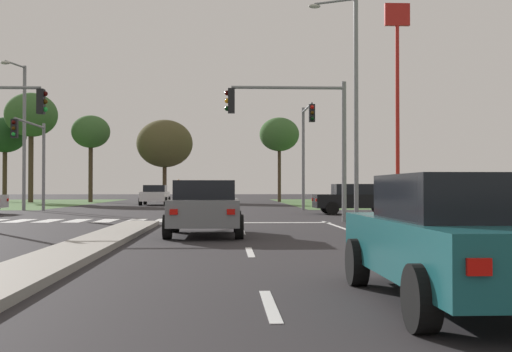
{
  "coord_description": "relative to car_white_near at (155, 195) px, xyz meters",
  "views": [
    {
      "loc": [
        3.0,
        -1.46,
        1.34
      ],
      "look_at": [
        4.8,
        36.8,
        2.03
      ],
      "focal_mm": 45.28,
      "sensor_mm": 36.0,
      "label": 1
    }
  ],
  "objects": [
    {
      "name": "lane_dash_third",
      "position": [
        5.93,
        -30.67,
        -0.78
      ],
      "size": [
        0.14,
        2.0,
        0.01
      ],
      "primitive_type": "cube",
      "color": "silver",
      "rests_on": "ground"
    },
    {
      "name": "stop_bar_near",
      "position": [
        6.23,
        -25.52,
        -0.78
      ],
      "size": [
        6.4,
        0.5,
        0.01
      ],
      "primitive_type": "cube",
      "color": "silver",
      "rests_on": "ground"
    },
    {
      "name": "crosswalk_bar_eighth",
      "position": [
        4.08,
        -23.72,
        -0.78
      ],
      "size": [
        0.7,
        2.8,
        0.01
      ],
      "primitive_type": "cube",
      "color": "silver",
      "rests_on": "ground"
    },
    {
      "name": "car_grey_fourth",
      "position": [
        4.86,
        -31.93,
        -0.0
      ],
      "size": [
        2.08,
        4.16,
        1.53
      ],
      "color": "slate",
      "rests_on": "ground"
    },
    {
      "name": "treeline_fifth",
      "position": [
        -0.37,
        11.55,
        4.73
      ],
      "size": [
        5.32,
        5.32,
        7.79
      ],
      "color": "#423323",
      "rests_on": "ground"
    },
    {
      "name": "grass_verge_far_right",
      "position": [
        27.93,
        5.98,
        -0.78
      ],
      "size": [
        35.0,
        35.0,
        0.01
      ],
      "primitive_type": "cube",
      "color": "#476B38",
      "rests_on": "ground"
    },
    {
      "name": "median_island_far",
      "position": [
        2.43,
        6.48,
        -0.72
      ],
      "size": [
        1.2,
        36.0,
        0.14
      ],
      "primitive_type": "cube",
      "color": "#ADA89E",
      "rests_on": "ground"
    },
    {
      "name": "crosswalk_bar_sixth",
      "position": [
        1.78,
        -23.72,
        -0.78
      ],
      "size": [
        0.7,
        2.8,
        0.01
      ],
      "primitive_type": "cube",
      "color": "silver",
      "rests_on": "ground"
    },
    {
      "name": "car_teal_third",
      "position": [
        8.09,
        -42.71,
        -0.02
      ],
      "size": [
        1.95,
        4.56,
        1.49
      ],
      "color": "#19565B",
      "rests_on": "ground"
    },
    {
      "name": "crosswalk_bar_fourth",
      "position": [
        -0.52,
        -23.72,
        -0.78
      ],
      "size": [
        0.7,
        2.8,
        0.01
      ],
      "primitive_type": "cube",
      "color": "silver",
      "rests_on": "ground"
    },
    {
      "name": "traffic_signal_far_left",
      "position": [
        -5.17,
        -14.07,
        2.79
      ],
      "size": [
        0.32,
        5.56,
        5.08
      ],
      "color": "gray",
      "rests_on": "ground"
    },
    {
      "name": "lane_dash_near",
      "position": [
        5.93,
        -42.67,
        -0.78
      ],
      "size": [
        0.14,
        2.0,
        0.01
      ],
      "primitive_type": "cube",
      "color": "silver",
      "rests_on": "ground"
    },
    {
      "name": "crosswalk_bar_second",
      "position": [
        -2.82,
        -23.72,
        -0.78
      ],
      "size": [
        0.7,
        2.8,
        0.01
      ],
      "primitive_type": "cube",
      "color": "silver",
      "rests_on": "ground"
    },
    {
      "name": "street_lamp_third",
      "position": [
        -6.46,
        -11.75,
        4.01
      ],
      "size": [
        0.83,
        2.23,
        8.52
      ],
      "color": "gray",
      "rests_on": "ground"
    },
    {
      "name": "car_black_seventh",
      "position": [
        11.97,
        -17.59,
        -0.01
      ],
      "size": [
        4.21,
        2.1,
        1.52
      ],
      "rotation": [
        0.0,
        0.0,
        -1.57
      ],
      "color": "black",
      "rests_on": "ground"
    },
    {
      "name": "ground_plane",
      "position": [
        2.43,
        -18.52,
        -0.79
      ],
      "size": [
        200.0,
        200.0,
        0.0
      ],
      "primitive_type": "plane",
      "color": "#282628"
    },
    {
      "name": "car_white_near",
      "position": [
        0.0,
        0.0,
        0.0
      ],
      "size": [
        2.08,
        4.54,
        1.53
      ],
      "rotation": [
        0.0,
        0.0,
        3.14
      ],
      "color": "silver",
      "rests_on": "ground"
    },
    {
      "name": "crosswalk_bar_fifth",
      "position": [
        0.63,
        -23.72,
        -0.78
      ],
      "size": [
        0.7,
        2.8,
        0.01
      ],
      "primitive_type": "cube",
      "color": "silver",
      "rests_on": "ground"
    },
    {
      "name": "treeline_fourth",
      "position": [
        -6.96,
        9.81,
        5.62
      ],
      "size": [
        3.52,
        3.52,
        7.98
      ],
      "color": "#423323",
      "rests_on": "ground"
    },
    {
      "name": "street_lamp_second",
      "position": [
        11.12,
        -21.3,
        4.72
      ],
      "size": [
        2.13,
        1.13,
        9.93
      ],
      "color": "gray",
      "rests_on": "ground"
    },
    {
      "name": "treeline_sixth",
      "position": [
        10.5,
        10.71,
        5.55
      ],
      "size": [
        3.75,
        3.75,
        7.98
      ],
      "color": "#423323",
      "rests_on": "ground"
    },
    {
      "name": "crosswalk_bar_third",
      "position": [
        -1.67,
        -23.72,
        -0.78
      ],
      "size": [
        0.7,
        2.8,
        0.01
      ],
      "primitive_type": "cube",
      "color": "silver",
      "rests_on": "ground"
    },
    {
      "name": "edge_line_right",
      "position": [
        9.28,
        -36.52,
        -0.78
      ],
      "size": [
        0.14,
        24.0,
        0.01
      ],
      "primitive_type": "cube",
      "color": "silver",
      "rests_on": "ground"
    },
    {
      "name": "traffic_signal_far_right",
      "position": [
        10.03,
        -13.35,
        3.36
      ],
      "size": [
        0.32,
        4.21,
        6.1
      ],
      "color": "gray",
      "rests_on": "ground"
    },
    {
      "name": "pedestrian_at_median",
      "position": [
        2.19,
        -5.52,
        0.43
      ],
      "size": [
        0.34,
        0.34,
        1.78
      ],
      "rotation": [
        0.0,
        0.0,
        5.48
      ],
      "color": "#335184",
      "rests_on": "median_island_far"
    },
    {
      "name": "fastfood_pole_sign",
      "position": [
        17.7,
        -4.54,
        9.56
      ],
      "size": [
        1.8,
        0.4,
        14.54
      ],
      "color": "red",
      "rests_on": "ground"
    },
    {
      "name": "lane_dash_second",
      "position": [
        5.93,
        -36.67,
        -0.78
      ],
      "size": [
        0.14,
        2.0,
        0.01
      ],
      "primitive_type": "cube",
      "color": "silver",
      "rests_on": "ground"
    },
    {
      "name": "treeline_second",
      "position": [
        -15.45,
        12.01,
        5.48
      ],
      "size": [
        3.91,
        3.91,
        7.99
      ],
      "color": "#423323",
      "rests_on": "ground"
    },
    {
      "name": "treeline_third",
      "position": [
        -12.24,
        9.38,
        7.11
      ],
      "size": [
        4.7,
        4.7,
        9.97
      ],
      "color": "#423323",
      "rests_on": "ground"
    },
    {
      "name": "crosswalk_bar_seventh",
      "position": [
        2.93,
        -23.72,
        -0.78
      ],
      "size": [
        0.7,
        2.8,
        0.01
      ],
      "primitive_type": "cube",
      "color": "silver",
      "rests_on": "ground"
    },
    {
      "name": "traffic_signal_near_right",
      "position": [
        8.3,
        -25.12,
        2.99
      ],
      "size": [
        4.74,
        0.32,
        5.47
      ],
      "color": "gray",
      "rests_on": "ground"
    },
    {
      "name": "car_navy_sixth",
      "position": [
        18.91,
        -16.31,
        -0.02
      ],
      "size": [
        4.57,
        2.01,
        1.5
      ],
      "rotation": [
        0.0,
        0.0,
        -1.57
      ],
      "color": "#161E47",
      "rests_on": "ground"
    },
    {
      "name": "median_island_near",
      "position": [
        2.43,
        -37.52,
        -0.72
      ],
      "size": [
        1.2,
        22.0,
        0.14
      ],
      "primitive_type": "cube",
      "color": "gray",
      "rests_on": "ground"
    }
  ]
}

